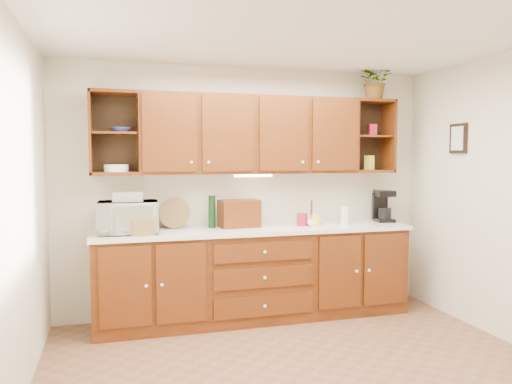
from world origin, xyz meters
TOP-DOWN VIEW (x-y plane):
  - floor at (0.00, 0.00)m, footprint 4.00×4.00m
  - ceiling at (0.00, 0.00)m, footprint 4.00×4.00m
  - back_wall at (0.00, 1.75)m, footprint 4.00×0.00m
  - left_wall at (-2.00, 0.00)m, footprint 0.00×3.50m
  - base_cabinets at (0.00, 1.45)m, footprint 3.20×0.60m
  - countertop at (0.00, 1.44)m, footprint 3.24×0.64m
  - upper_cabinets at (0.01, 1.59)m, footprint 3.20×0.33m
  - undercabinet_light at (0.00, 1.53)m, footprint 0.40×0.05m
  - framed_picture at (1.98, 0.90)m, footprint 0.03×0.24m
  - wicker_basket at (-1.13, 1.31)m, footprint 0.30×0.30m
  - microwave at (-1.26, 1.43)m, footprint 0.56×0.39m
  - towel_stack at (-1.26, 1.43)m, footprint 0.28×0.21m
  - wine_bottle at (-0.42, 1.58)m, footprint 0.08×0.08m
  - woven_tray at (-0.80, 1.65)m, footprint 0.32×0.11m
  - bread_box at (-0.14, 1.56)m, footprint 0.42×0.28m
  - mug_tree at (0.62, 1.47)m, footprint 0.23×0.23m
  - canister_red at (0.52, 1.49)m, footprint 0.12×0.12m
  - canister_white at (0.97, 1.39)m, footprint 0.09×0.09m
  - canister_yellow at (0.64, 1.39)m, footprint 0.12×0.12m
  - coffee_maker at (1.52, 1.55)m, footprint 0.23×0.27m
  - bowl_stack at (-1.31, 1.55)m, footprint 0.24×0.24m
  - plate_stack at (-1.36, 1.56)m, footprint 0.30×0.30m
  - pantry_box_yellow at (1.35, 1.57)m, footprint 0.11×0.10m
  - pantry_box_red at (1.39, 1.58)m, footprint 0.09×0.09m
  - potted_plant at (1.40, 1.55)m, footprint 0.44×0.41m

SIDE VIEW (x-z plane):
  - floor at x=0.00m, z-range 0.00..0.00m
  - base_cabinets at x=0.00m, z-range 0.00..0.90m
  - countertop at x=0.00m, z-range 0.90..0.94m
  - woven_tray at x=-0.80m, z-range 0.79..1.10m
  - mug_tree at x=0.62m, z-range 0.85..1.11m
  - canister_yellow at x=0.64m, z-range 0.94..1.06m
  - canister_red at x=0.52m, z-range 0.94..1.07m
  - wicker_basket at x=-1.13m, z-range 0.94..1.09m
  - canister_white at x=0.97m, z-range 0.94..1.14m
  - bread_box at x=-0.14m, z-range 0.94..1.22m
  - microwave at x=-1.26m, z-range 0.94..1.25m
  - wine_bottle at x=-0.42m, z-range 0.94..1.27m
  - coffee_maker at x=1.52m, z-range 0.93..1.28m
  - towel_stack at x=-1.26m, z-range 1.25..1.33m
  - back_wall at x=0.00m, z-range -0.70..3.30m
  - left_wall at x=-2.00m, z-range -0.45..3.05m
  - undercabinet_light at x=0.00m, z-range 1.46..1.48m
  - plate_stack at x=-1.36m, z-range 1.52..1.59m
  - pantry_box_yellow at x=1.35m, z-range 1.52..1.68m
  - framed_picture at x=1.98m, z-range 1.70..2.00m
  - upper_cabinets at x=0.01m, z-range 1.49..2.29m
  - bowl_stack at x=-1.31m, z-range 1.90..1.94m
  - pantry_box_red at x=1.39m, z-range 1.90..2.03m
  - potted_plant at x=1.40m, z-range 2.29..2.69m
  - ceiling at x=0.00m, z-range 2.60..2.60m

